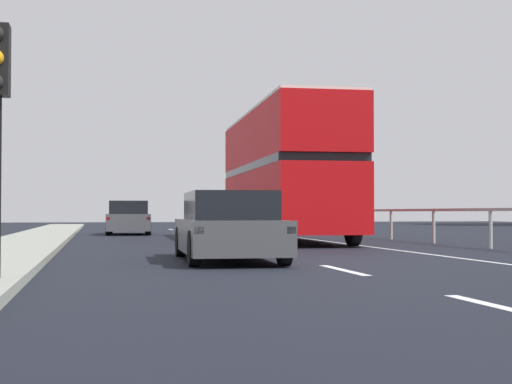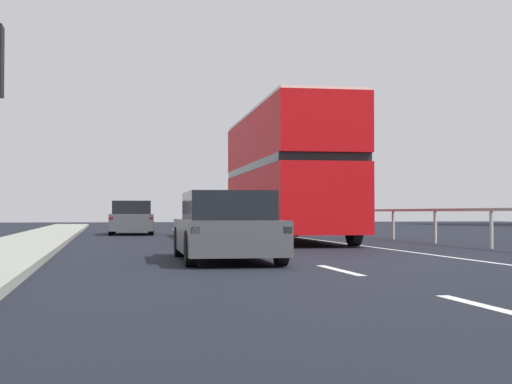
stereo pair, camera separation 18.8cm
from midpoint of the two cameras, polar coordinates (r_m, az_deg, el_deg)
ground_plane at (r=15.37m, az=3.58°, el=-5.27°), size 73.80×120.00×0.10m
lane_paint_markings at (r=24.07m, az=3.38°, el=-3.78°), size 3.55×46.00×0.01m
bridge_side_railing at (r=25.87m, az=11.76°, el=-1.68°), size 0.10×42.00×1.07m
double_decker_bus_red at (r=25.86m, az=2.44°, el=1.51°), size 2.96×11.36×4.33m
hatchback_car_near at (r=15.14m, az=-1.90°, el=-2.66°), size 1.94×4.60×1.36m
sedan_car_ahead at (r=33.58m, az=-9.05°, el=-1.95°), size 2.00×4.32×1.44m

